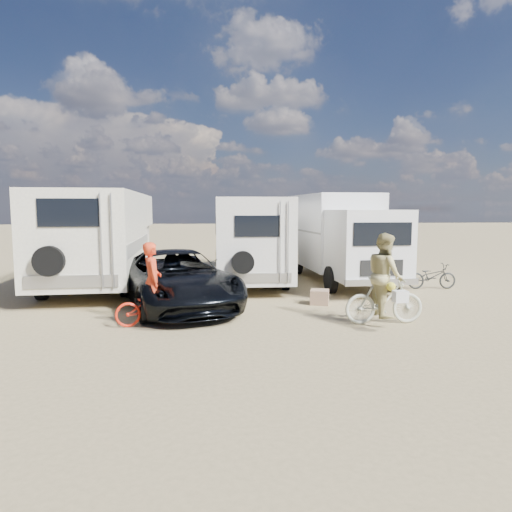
{
  "coord_description": "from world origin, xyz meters",
  "views": [
    {
      "loc": [
        -1.32,
        -9.12,
        2.61
      ],
      "look_at": [
        0.15,
        3.24,
        1.3
      ],
      "focal_mm": 31.5,
      "sensor_mm": 36.0,
      "label": 1
    }
  ],
  "objects": [
    {
      "name": "bike_woman",
      "position": [
        2.76,
        0.49,
        0.54
      ],
      "size": [
        1.82,
        0.54,
        1.09
      ],
      "primitive_type": "imported",
      "rotation": [
        0.0,
        0.0,
        1.55
      ],
      "color": "#B7BAA0",
      "rests_on": "ground"
    },
    {
      "name": "box_truck",
      "position": [
        3.56,
        6.4,
        1.57
      ],
      "size": [
        2.51,
        7.07,
        3.14
      ],
      "primitive_type": null,
      "rotation": [
        0.0,
        0.0,
        0.03
      ],
      "color": "silver",
      "rests_on": "ground"
    },
    {
      "name": "rider_man",
      "position": [
        -2.45,
        0.99,
        0.85
      ],
      "size": [
        0.53,
        0.69,
        1.7
      ],
      "primitive_type": "imported",
      "rotation": [
        0.0,
        0.0,
        1.78
      ],
      "color": "red",
      "rests_on": "ground"
    },
    {
      "name": "ground",
      "position": [
        0.0,
        0.0,
        0.0
      ],
      "size": [
        140.0,
        140.0,
        0.0
      ],
      "primitive_type": "plane",
      "color": "#99855B",
      "rests_on": "ground"
    },
    {
      "name": "rv_left",
      "position": [
        -4.75,
        6.72,
        1.57
      ],
      "size": [
        2.93,
        8.18,
        3.14
      ],
      "primitive_type": null,
      "rotation": [
        0.0,
        0.0,
        0.03
      ],
      "color": "white",
      "rests_on": "ground"
    },
    {
      "name": "rider_woman",
      "position": [
        2.76,
        0.49,
        0.95
      ],
      "size": [
        0.73,
        0.93,
        1.9
      ],
      "primitive_type": "imported",
      "rotation": [
        0.0,
        0.0,
        1.55
      ],
      "color": "tan",
      "rests_on": "ground"
    },
    {
      "name": "bike_man",
      "position": [
        -2.45,
        0.99,
        0.43
      ],
      "size": [
        1.74,
        0.91,
        0.87
      ],
      "primitive_type": "imported",
      "rotation": [
        0.0,
        0.0,
        1.78
      ],
      "color": "red",
      "rests_on": "ground"
    },
    {
      "name": "cooler",
      "position": [
        -2.36,
        4.33,
        0.25
      ],
      "size": [
        0.74,
        0.64,
        0.49
      ],
      "primitive_type": "cube",
      "rotation": [
        0.0,
        0.0,
        -0.36
      ],
      "color": "#216297",
      "rests_on": "ground"
    },
    {
      "name": "crate",
      "position": [
        1.86,
        2.73,
        0.2
      ],
      "size": [
        0.62,
        0.62,
        0.4
      ],
      "primitive_type": "cube",
      "rotation": [
        0.0,
        0.0,
        -0.32
      ],
      "color": "#947056",
      "rests_on": "ground"
    },
    {
      "name": "rv_main",
      "position": [
        0.37,
        7.39,
        1.47
      ],
      "size": [
        2.63,
        7.94,
        2.95
      ],
      "primitive_type": null,
      "rotation": [
        0.0,
        0.0,
        -0.04
      ],
      "color": "silver",
      "rests_on": "ground"
    },
    {
      "name": "dark_suv",
      "position": [
        -2.04,
        2.92,
        0.75
      ],
      "size": [
        3.96,
        5.9,
        1.5
      ],
      "primitive_type": "imported",
      "rotation": [
        0.0,
        0.0,
        0.29
      ],
      "color": "black",
      "rests_on": "ground"
    },
    {
      "name": "bike_parked",
      "position": [
        6.1,
        4.6,
        0.42
      ],
      "size": [
        1.62,
        0.66,
        0.83
      ],
      "primitive_type": "imported",
      "rotation": [
        0.0,
        0.0,
        1.5
      ],
      "color": "black",
      "rests_on": "ground"
    }
  ]
}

